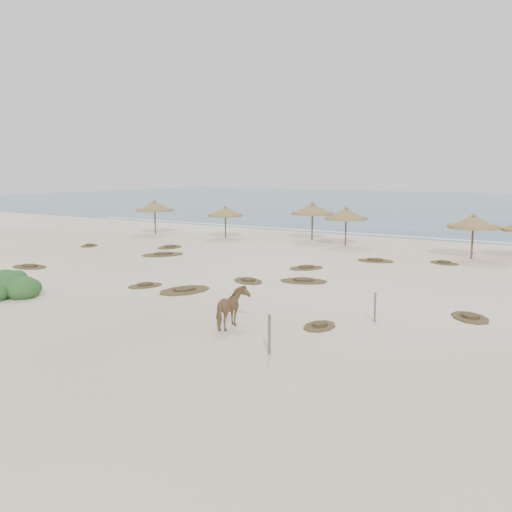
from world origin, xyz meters
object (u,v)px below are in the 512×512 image
object	(u,v)px
palapa_0	(155,207)
horse	(232,308)
palapa_1	(225,212)
bush	(6,286)

from	to	relation	value
palapa_0	horse	world-z (taller)	palapa_0
palapa_0	palapa_1	size ratio (longest dim) A/B	1.05
bush	palapa_1	bearing A→B (deg)	101.89
palapa_1	bush	xyz separation A→B (m)	(4.71, -22.36, -1.61)
palapa_0	bush	size ratio (longest dim) A/B	1.16
bush	palapa_0	bearing A→B (deg)	118.15
palapa_0	palapa_1	xyz separation A→B (m)	(6.83, 0.80, -0.25)
palapa_0	horse	bearing A→B (deg)	-42.02
palapa_0	bush	xyz separation A→B (m)	(11.54, -21.57, -1.86)
palapa_0	horse	xyz separation A→B (m)	(22.56, -20.33, -1.60)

